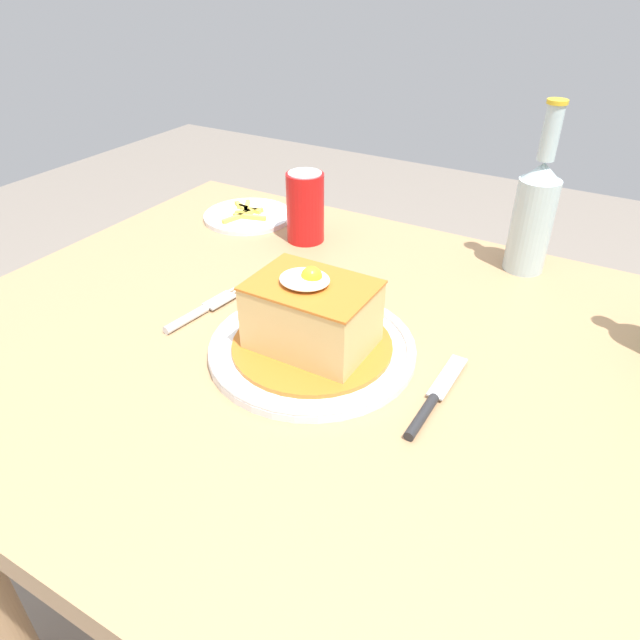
{
  "coord_description": "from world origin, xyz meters",
  "views": [
    {
      "loc": [
        0.29,
        -0.55,
        1.19
      ],
      "look_at": [
        -0.02,
        -0.01,
        0.79
      ],
      "focal_mm": 32.45,
      "sensor_mm": 36.0,
      "label": 1
    }
  ],
  "objects_px": {
    "knife": "(430,404)",
    "soda_can": "(305,207)",
    "fork": "(197,313)",
    "side_plate_fries": "(248,216)",
    "main_plate": "(312,347)",
    "beer_bottle_clear": "(534,211)"
  },
  "relations": [
    {
      "from": "knife",
      "to": "soda_can",
      "type": "height_order",
      "value": "soda_can"
    },
    {
      "from": "fork",
      "to": "side_plate_fries",
      "type": "distance_m",
      "value": 0.36
    },
    {
      "from": "soda_can",
      "to": "main_plate",
      "type": "bearing_deg",
      "value": -57.12
    },
    {
      "from": "knife",
      "to": "side_plate_fries",
      "type": "height_order",
      "value": "side_plate_fries"
    },
    {
      "from": "knife",
      "to": "beer_bottle_clear",
      "type": "relative_size",
      "value": 0.62
    },
    {
      "from": "fork",
      "to": "knife",
      "type": "relative_size",
      "value": 0.86
    },
    {
      "from": "side_plate_fries",
      "to": "soda_can",
      "type": "bearing_deg",
      "value": -10.32
    },
    {
      "from": "fork",
      "to": "side_plate_fries",
      "type": "xyz_separation_m",
      "value": [
        -0.15,
        0.32,
        -0.0
      ]
    },
    {
      "from": "beer_bottle_clear",
      "to": "side_plate_fries",
      "type": "height_order",
      "value": "beer_bottle_clear"
    },
    {
      "from": "beer_bottle_clear",
      "to": "side_plate_fries",
      "type": "xyz_separation_m",
      "value": [
        -0.51,
        -0.06,
        -0.09
      ]
    },
    {
      "from": "knife",
      "to": "side_plate_fries",
      "type": "distance_m",
      "value": 0.61
    },
    {
      "from": "main_plate",
      "to": "soda_can",
      "type": "bearing_deg",
      "value": 122.88
    },
    {
      "from": "soda_can",
      "to": "side_plate_fries",
      "type": "relative_size",
      "value": 0.73
    },
    {
      "from": "main_plate",
      "to": "beer_bottle_clear",
      "type": "bearing_deg",
      "value": 64.79
    },
    {
      "from": "knife",
      "to": "side_plate_fries",
      "type": "xyz_separation_m",
      "value": [
        -0.51,
        0.34,
        -0.0
      ]
    },
    {
      "from": "soda_can",
      "to": "beer_bottle_clear",
      "type": "xyz_separation_m",
      "value": [
        0.37,
        0.09,
        0.04
      ]
    },
    {
      "from": "main_plate",
      "to": "side_plate_fries",
      "type": "bearing_deg",
      "value": 136.66
    },
    {
      "from": "soda_can",
      "to": "beer_bottle_clear",
      "type": "distance_m",
      "value": 0.38
    },
    {
      "from": "fork",
      "to": "beer_bottle_clear",
      "type": "xyz_separation_m",
      "value": [
        0.36,
        0.38,
        0.09
      ]
    },
    {
      "from": "fork",
      "to": "knife",
      "type": "bearing_deg",
      "value": -2.87
    },
    {
      "from": "fork",
      "to": "beer_bottle_clear",
      "type": "bearing_deg",
      "value": 46.41
    },
    {
      "from": "beer_bottle_clear",
      "to": "main_plate",
      "type": "bearing_deg",
      "value": -115.21
    }
  ]
}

